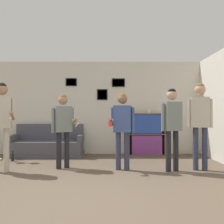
{
  "coord_description": "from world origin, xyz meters",
  "views": [
    {
      "loc": [
        0.57,
        -3.43,
        1.17
      ],
      "look_at": [
        0.6,
        1.93,
        1.21
      ],
      "focal_mm": 40.0,
      "sensor_mm": 36.0,
      "label": 1
    }
  ],
  "objects": [
    {
      "name": "bookshelf",
      "position": [
        1.6,
        3.67,
        0.59
      ],
      "size": [
        1.03,
        0.3,
        1.19
      ],
      "color": "brown",
      "rests_on": "ground_plane"
    },
    {
      "name": "person_spectator_near_bookshelf",
      "position": [
        1.82,
        1.62,
        1.04
      ],
      "size": [
        0.47,
        0.32,
        1.69
      ],
      "color": "black",
      "rests_on": "ground_plane"
    },
    {
      "name": "person_watcher_holding_cup",
      "position": [
        0.82,
        1.77,
        0.98
      ],
      "size": [
        0.55,
        0.39,
        1.6
      ],
      "color": "#2D334C",
      "rests_on": "ground_plane"
    },
    {
      "name": "ground_plane",
      "position": [
        0.0,
        0.0,
        0.0
      ],
      "size": [
        20.0,
        20.0,
        0.0
      ],
      "primitive_type": "plane",
      "color": "brown"
    },
    {
      "name": "person_player_foreground_center",
      "position": [
        -0.45,
        1.92,
        0.97
      ],
      "size": [
        0.59,
        0.36,
        1.59
      ],
      "color": "black",
      "rests_on": "ground_plane"
    },
    {
      "name": "person_player_foreground_left",
      "position": [
        -1.61,
        1.58,
        1.12
      ],
      "size": [
        0.55,
        0.45,
        1.8
      ],
      "color": "#B7AD99",
      "rests_on": "ground_plane"
    },
    {
      "name": "drinking_cup",
      "position": [
        1.66,
        3.67,
        1.24
      ],
      "size": [
        0.08,
        0.08,
        0.1
      ],
      "color": "white",
      "rests_on": "bookshelf"
    },
    {
      "name": "wall_back",
      "position": [
        0.0,
        3.89,
        1.35
      ],
      "size": [
        8.8,
        0.08,
        2.7
      ],
      "color": "silver",
      "rests_on": "ground_plane"
    },
    {
      "name": "person_spectator_far_right",
      "position": [
        2.44,
        1.73,
        1.13
      ],
      "size": [
        0.49,
        0.28,
        1.81
      ],
      "color": "#2D334C",
      "rests_on": "ground_plane"
    },
    {
      "name": "couch",
      "position": [
        -1.16,
        3.47,
        0.29
      ],
      "size": [
        1.96,
        0.8,
        0.88
      ],
      "color": "#4C4C56",
      "rests_on": "ground_plane"
    },
    {
      "name": "bottle_on_floor",
      "position": [
        -1.86,
        2.78,
        0.1
      ],
      "size": [
        0.07,
        0.07,
        0.25
      ],
      "color": "black",
      "rests_on": "ground_plane"
    }
  ]
}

